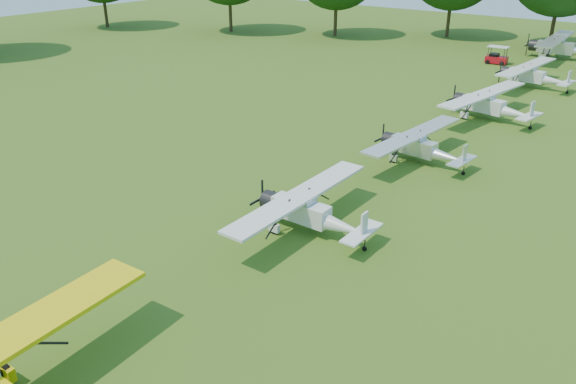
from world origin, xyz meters
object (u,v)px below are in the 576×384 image
at_px(aircraft_4, 420,145).
at_px(golf_cart, 496,58).
at_px(aircraft_3, 309,210).
at_px(aircraft_5, 490,104).
at_px(aircraft_6, 532,74).
at_px(aircraft_7, 562,46).

distance_m(aircraft_4, golf_cart, 30.68).
xyz_separation_m(aircraft_3, aircraft_5, (1.02, 21.68, 0.09)).
bearing_deg(aircraft_5, golf_cart, 116.03).
xyz_separation_m(aircraft_4, aircraft_6, (0.46, 22.23, 0.11)).
bearing_deg(aircraft_4, golf_cart, 105.80).
distance_m(aircraft_7, golf_cart, 7.98).
xyz_separation_m(aircraft_6, aircraft_7, (-0.83, 14.35, 0.23)).
bearing_deg(aircraft_5, aircraft_4, -83.03).
distance_m(aircraft_5, aircraft_7, 25.82).
bearing_deg(aircraft_7, aircraft_4, -90.67).
bearing_deg(aircraft_5, aircraft_6, 100.09).
height_order(aircraft_5, golf_cart, aircraft_5).
height_order(aircraft_5, aircraft_7, aircraft_7).
bearing_deg(aircraft_3, aircraft_6, 88.74).
relative_size(aircraft_4, golf_cart, 4.28).
height_order(aircraft_3, aircraft_7, aircraft_7).
xyz_separation_m(aircraft_7, golf_cart, (-4.79, -6.34, -0.80)).
relative_size(aircraft_4, aircraft_6, 0.91).
xyz_separation_m(aircraft_3, aircraft_7, (0.13, 47.49, 0.30)).
bearing_deg(aircraft_4, aircraft_6, 94.95).
bearing_deg(golf_cart, aircraft_7, 50.48).
relative_size(aircraft_7, golf_cart, 5.60).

